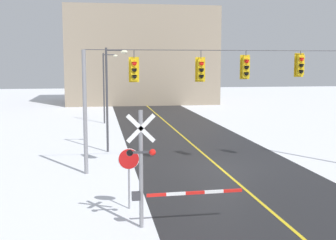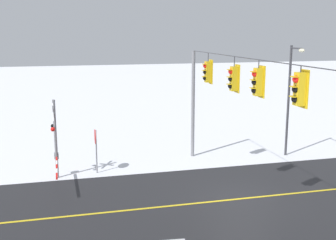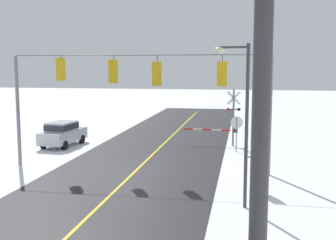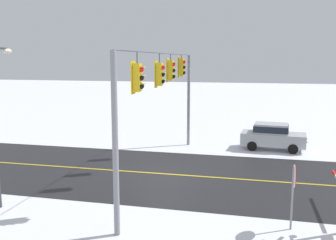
# 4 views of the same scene
# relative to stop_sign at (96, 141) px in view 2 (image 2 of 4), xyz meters

# --- Properties ---
(ground_plane) EXTENTS (160.00, 160.00, 0.00)m
(ground_plane) POSITION_rel_stop_sign_xyz_m (5.24, 5.82, -1.71)
(ground_plane) COLOR white
(signal_span) EXTENTS (14.20, 0.47, 6.22)m
(signal_span) POSITION_rel_stop_sign_xyz_m (5.23, 5.81, 2.69)
(signal_span) COLOR gray
(signal_span) RESTS_ON ground
(stop_sign) EXTENTS (0.80, 0.09, 2.35)m
(stop_sign) POSITION_rel_stop_sign_xyz_m (0.00, 0.00, 0.00)
(stop_sign) COLOR gray
(stop_sign) RESTS_ON ground
(railroad_crossing) EXTENTS (4.01, 0.31, 4.00)m
(railroad_crossing) POSITION_rel_stop_sign_xyz_m (0.56, -2.01, 0.27)
(railroad_crossing) COLOR gray
(railroad_crossing) RESTS_ON ground
(streetlamp_near) EXTENTS (1.39, 0.28, 6.50)m
(streetlamp_near) POSITION_rel_stop_sign_xyz_m (-0.35, 11.30, 2.20)
(streetlamp_near) COLOR #38383D
(streetlamp_near) RESTS_ON ground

